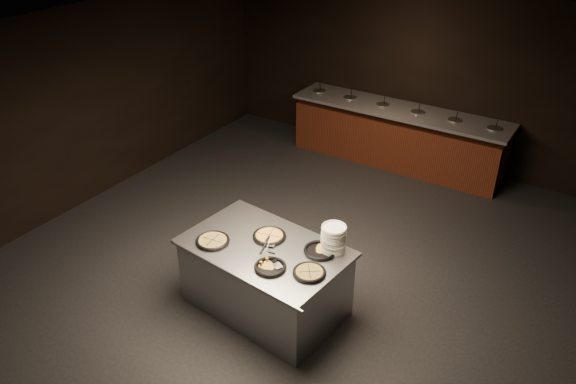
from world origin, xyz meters
name	(u,v)px	position (x,y,z in m)	size (l,w,h in m)	color
room	(283,169)	(0.00, 0.00, 1.45)	(7.02, 8.02, 2.92)	black
salad_bar	(396,140)	(0.00, 3.56, 0.44)	(3.70, 0.83, 1.18)	#532813
serving_counter	(265,279)	(0.22, -0.72, 0.41)	(1.92, 1.35, 0.87)	silver
plate_stack	(334,239)	(0.89, -0.38, 1.02)	(0.27, 0.27, 0.30)	white
pan_veggie_whole	(213,241)	(-0.31, -0.97, 0.88)	(0.38, 0.38, 0.04)	black
pan_cheese_whole	(269,236)	(0.17, -0.55, 0.88)	(0.38, 0.38, 0.04)	black
pan_cheese_slices_a	(320,250)	(0.79, -0.48, 0.88)	(0.37, 0.37, 0.04)	black
pan_cheese_slices_b	(270,267)	(0.50, -1.01, 0.88)	(0.34, 0.34, 0.04)	black
pan_veggie_slices	(309,272)	(0.89, -0.87, 0.88)	(0.35, 0.35, 0.04)	black
server_left	(267,245)	(0.29, -0.78, 0.94)	(0.11, 0.34, 0.16)	silver
server_right	(273,257)	(0.47, -0.91, 0.93)	(0.27, 0.19, 0.14)	silver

